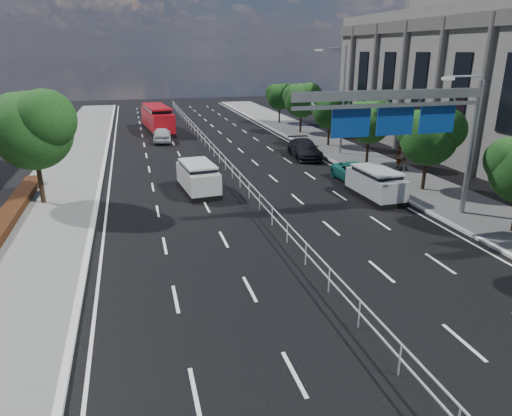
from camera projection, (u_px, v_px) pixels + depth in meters
name	position (u px, v px, depth m)	size (l,w,h in m)	color
ground	(383.00, 357.00, 13.50)	(160.00, 160.00, 0.00)	black
kerb_near	(57.00, 416.00, 11.24)	(0.25, 140.00, 0.15)	silver
median_fence	(227.00, 166.00, 33.85)	(0.05, 85.00, 1.02)	silver
overhead_gantry	(410.00, 115.00, 22.51)	(10.24, 0.38, 7.45)	gray
streetlight_far	(340.00, 93.00, 38.12)	(2.78, 2.40, 9.00)	gray
civic_hall	(510.00, 81.00, 37.40)	(14.40, 36.00, 14.35)	slate
near_tree_back	(33.00, 126.00, 25.42)	(4.84, 4.51, 6.69)	black
far_tree_d	(430.00, 134.00, 28.29)	(3.85, 3.59, 5.34)	black
far_tree_e	(371.00, 120.00, 35.17)	(3.63, 3.38, 5.13)	black
far_tree_f	(330.00, 109.00, 42.03)	(3.52, 3.28, 5.02)	black
far_tree_g	(302.00, 99.00, 48.79)	(3.96, 3.69, 5.45)	black
far_tree_h	(280.00, 95.00, 55.74)	(3.41, 3.18, 4.91)	black
white_minivan	(198.00, 178.00, 28.98)	(2.34, 4.60, 1.93)	black
red_bus	(157.00, 118.00, 50.71)	(3.23, 9.75, 2.86)	black
near_car_silver	(162.00, 135.00, 45.18)	(1.73, 4.30, 1.47)	silver
near_car_dark	(150.00, 109.00, 64.38)	(1.57, 4.50, 1.48)	black
silver_minivan	(376.00, 184.00, 27.83)	(2.01, 4.48, 1.84)	black
parked_car_teal	(357.00, 173.00, 31.22)	(2.16, 4.69, 1.30)	#186D63
parked_car_dark	(305.00, 149.00, 38.52)	(2.09, 5.15, 1.49)	black
pedestrian_a	(399.00, 157.00, 34.43)	(0.62, 0.41, 1.71)	gray
pedestrian_b	(403.00, 159.00, 33.85)	(0.85, 0.66, 1.75)	gray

